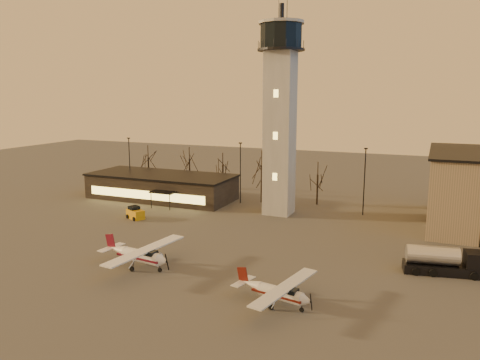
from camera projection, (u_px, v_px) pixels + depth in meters
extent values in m
plane|color=#423F3D|center=(179.00, 287.00, 44.14)|extent=(220.00, 220.00, 0.00)
cube|color=#9D9A95|center=(280.00, 135.00, 69.13)|extent=(4.00, 4.00, 24.00)
cylinder|color=black|center=(281.00, 50.00, 66.92)|extent=(6.80, 6.80, 0.30)
cylinder|color=black|center=(281.00, 36.00, 66.58)|extent=(6.00, 6.00, 3.40)
cylinder|color=#9D9A95|center=(281.00, 23.00, 66.24)|extent=(6.60, 6.60, 0.40)
cylinder|color=black|center=(282.00, 12.00, 65.98)|extent=(0.70, 0.70, 2.40)
cube|color=black|center=(162.00, 187.00, 81.18)|extent=(25.00, 10.00, 4.00)
cube|color=black|center=(161.00, 175.00, 80.79)|extent=(25.40, 10.40, 0.30)
cube|color=#FFD759|center=(145.00, 195.00, 76.70)|extent=(22.00, 0.08, 1.40)
cube|color=black|center=(163.00, 192.00, 74.10)|extent=(4.00, 2.00, 0.20)
cylinder|color=black|center=(130.00, 166.00, 85.50)|extent=(0.16, 0.16, 10.00)
cube|color=black|center=(129.00, 138.00, 84.58)|extent=(0.50, 0.25, 0.18)
cylinder|color=black|center=(240.00, 174.00, 77.09)|extent=(0.16, 0.16, 10.00)
cube|color=black|center=(240.00, 143.00, 76.17)|extent=(0.50, 0.25, 0.18)
cylinder|color=black|center=(364.00, 182.00, 69.44)|extent=(0.16, 0.16, 10.00)
cube|color=black|center=(366.00, 149.00, 68.52)|extent=(0.50, 0.25, 0.18)
cylinder|color=black|center=(149.00, 172.00, 91.33)|extent=(0.28, 0.28, 5.74)
cylinder|color=black|center=(223.00, 179.00, 85.25)|extent=(0.28, 0.28, 5.25)
cylinder|color=black|center=(262.00, 184.00, 78.10)|extent=(0.28, 0.28, 6.16)
cylinder|color=black|center=(317.00, 190.00, 76.58)|extent=(0.28, 0.28, 4.97)
cylinder|color=black|center=(190.00, 174.00, 90.09)|extent=(0.28, 0.28, 5.60)
cylinder|color=silver|center=(280.00, 294.00, 40.01)|extent=(4.25, 1.96, 1.16)
cone|color=silver|center=(306.00, 301.00, 38.67)|extent=(1.01, 1.24, 1.11)
cone|color=silver|center=(251.00, 284.00, 41.67)|extent=(2.29, 1.39, 0.98)
cube|color=black|center=(290.00, 292.00, 39.44)|extent=(1.50, 1.19, 0.62)
cube|color=#4E110B|center=(279.00, 294.00, 40.11)|extent=(4.95, 2.14, 0.20)
cube|color=silver|center=(285.00, 287.00, 39.63)|extent=(3.29, 9.87, 0.12)
cube|color=silver|center=(243.00, 281.00, 42.10)|extent=(1.38, 3.04, 0.07)
cube|color=#4E110B|center=(243.00, 274.00, 42.04)|extent=(1.23, 0.32, 1.51)
cylinder|color=white|center=(142.00, 256.00, 48.73)|extent=(4.80, 1.88, 1.32)
cone|color=white|center=(163.00, 261.00, 47.39)|extent=(1.06, 1.36, 1.26)
cone|color=white|center=(118.00, 250.00, 50.40)|extent=(2.55, 1.41, 1.12)
cube|color=black|center=(149.00, 254.00, 48.15)|extent=(1.64, 1.25, 0.71)
cube|color=#5A0C1C|center=(141.00, 256.00, 48.84)|extent=(5.61, 2.02, 0.22)
cube|color=white|center=(145.00, 250.00, 48.34)|extent=(2.89, 11.27, 0.14)
cube|color=white|center=(111.00, 247.00, 50.83)|extent=(1.32, 3.44, 0.08)
cube|color=#5A0C1C|center=(110.00, 241.00, 50.75)|extent=(1.41, 0.25, 1.72)
cube|color=black|center=(443.00, 269.00, 47.31)|extent=(7.90, 3.48, 0.99)
cube|color=black|center=(475.00, 260.00, 46.47)|extent=(2.14, 2.35, 1.62)
cylinder|color=silver|center=(432.00, 255.00, 47.29)|extent=(5.29, 2.75, 1.89)
cube|color=orange|center=(136.00, 214.00, 68.17)|extent=(3.23, 2.58, 1.33)
cube|color=black|center=(134.00, 209.00, 68.31)|extent=(1.77, 1.77, 0.76)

